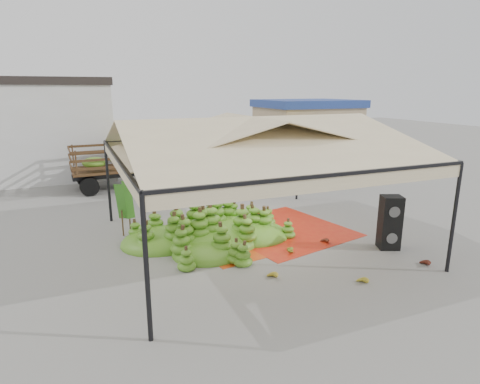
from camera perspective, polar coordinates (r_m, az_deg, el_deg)
name	(u,v)px	position (r m, az deg, el deg)	size (l,w,h in m)	color
ground	(252,242)	(13.08, 1.73, -7.13)	(90.00, 90.00, 0.00)	slate
canopy_tent	(253,140)	(12.26, 1.85, 7.37)	(8.10, 8.10, 4.00)	black
building_tan	(306,130)	(28.52, 9.43, 8.75)	(6.30, 5.30, 4.10)	tan
tarp_left	(246,236)	(13.58, 0.80, -6.27)	(3.85, 3.67, 0.01)	red
tarp_right	(283,230)	(14.24, 6.09, -5.35)	(3.96, 4.16, 0.01)	red
banana_heap	(211,222)	(13.10, -4.19, -4.29)	(5.71, 4.69, 1.22)	#477A19
hand_yellow_a	(362,280)	(10.85, 16.95, -11.93)	(0.45, 0.37, 0.20)	gold
hand_yellow_b	(272,275)	(10.70, 4.50, -11.69)	(0.46, 0.38, 0.21)	gold
hand_red_a	(324,240)	(13.21, 11.81, -6.75)	(0.44, 0.36, 0.20)	#531913
hand_red_b	(424,262)	(12.49, 24.67, -9.06)	(0.47, 0.39, 0.21)	#5B2614
hand_green	(287,249)	(12.34, 6.65, -8.01)	(0.50, 0.41, 0.23)	#4B7017
hanging_bunches	(294,152)	(14.57, 7.73, 5.67)	(1.74, 0.24, 0.20)	#427117
speaker_stack	(390,222)	(13.16, 20.55, -4.08)	(0.76, 0.72, 1.67)	black
banana_leaves	(125,233)	(14.46, -16.08, -5.56)	(0.96, 1.36, 3.70)	#2C6D1D
vendor	(246,179)	(18.47, 0.86, 1.91)	(0.58, 0.38, 1.60)	gray
truck_left	(145,159)	(20.89, -13.41, 4.54)	(6.52, 2.51, 2.20)	#493218
truck_right	(305,146)	(23.49, 9.18, 6.44)	(8.04, 4.78, 2.61)	#452417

